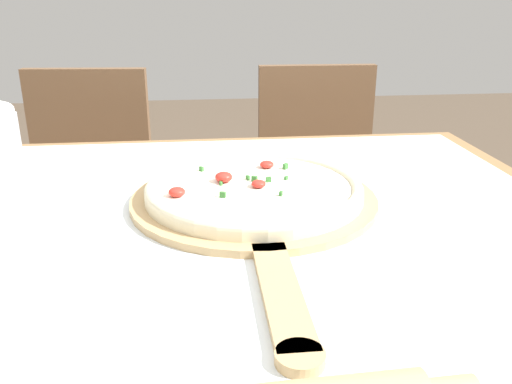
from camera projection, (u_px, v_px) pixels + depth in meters
dining_table at (225, 287)px, 0.87m from camera, size 1.19×1.03×0.76m
towel_cloth at (224, 223)px, 0.83m from camera, size 1.11×0.95×0.00m
pizza_peel at (256, 204)px, 0.88m from camera, size 0.41×0.65×0.01m
pizza at (254, 189)px, 0.90m from camera, size 0.36×0.36×0.04m
chair_left at (88, 192)px, 1.71m from camera, size 0.43×0.43×0.87m
chair_right at (318, 183)px, 1.78m from camera, size 0.41×0.41×0.87m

